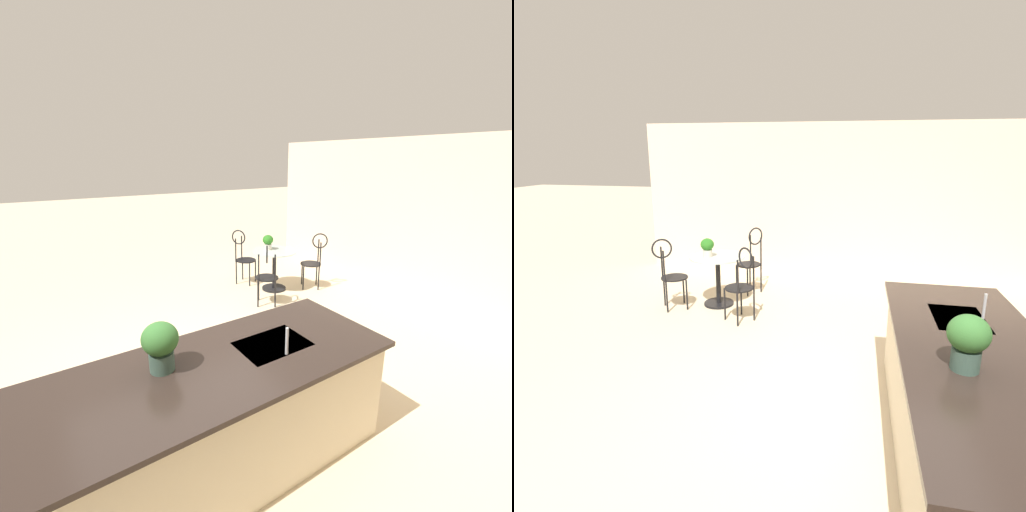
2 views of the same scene
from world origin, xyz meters
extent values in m
plane|color=beige|center=(0.00, 0.00, 0.00)|extent=(40.00, 40.00, 0.00)
cube|color=beige|center=(-4.26, 0.00, 1.35)|extent=(0.12, 7.80, 2.70)
cube|color=beige|center=(0.30, 0.85, 0.44)|extent=(2.70, 0.96, 0.88)
cube|color=#2D231E|center=(0.30, 0.85, 0.90)|extent=(2.80, 1.06, 0.04)
cube|color=#B2B5BA|center=(-0.25, 0.85, 0.91)|extent=(0.56, 0.40, 0.03)
cylinder|color=black|center=(-2.36, -1.95, 0.01)|extent=(0.44, 0.44, 0.03)
cylinder|color=black|center=(-2.36, -1.95, 0.38)|extent=(0.07, 0.07, 0.69)
cylinder|color=#B2C6C1|center=(-2.36, -1.95, 0.73)|extent=(0.80, 0.80, 0.01)
cylinder|color=black|center=(-2.78, -1.62, 0.23)|extent=(0.03, 0.03, 0.45)
cylinder|color=black|center=(-2.95, -1.85, 0.23)|extent=(0.03, 0.03, 0.45)
cylinder|color=black|center=(-3.01, -1.45, 0.23)|extent=(0.03, 0.03, 0.45)
cylinder|color=black|center=(-3.17, -1.68, 0.23)|extent=(0.03, 0.03, 0.45)
cylinder|color=black|center=(-2.98, -1.65, 0.46)|extent=(0.53, 0.53, 0.02)
cylinder|color=black|center=(-3.02, -1.46, 0.68)|extent=(0.03, 0.03, 0.45)
cylinder|color=black|center=(-3.18, -1.67, 0.68)|extent=(0.03, 0.03, 0.45)
torus|color=black|center=(-3.10, -1.56, 0.90)|extent=(0.24, 0.19, 0.28)
cylinder|color=black|center=(-2.29, -2.47, 0.23)|extent=(0.03, 0.03, 0.45)
cylinder|color=black|center=(-2.06, -2.32, 0.23)|extent=(0.03, 0.03, 0.45)
cylinder|color=black|center=(-2.14, -2.71, 0.23)|extent=(0.03, 0.03, 0.45)
cylinder|color=black|center=(-1.90, -2.56, 0.23)|extent=(0.03, 0.03, 0.45)
cylinder|color=black|center=(-2.10, -2.52, 0.46)|extent=(0.53, 0.53, 0.02)
cylinder|color=black|center=(-2.13, -2.71, 0.68)|extent=(0.03, 0.03, 0.45)
cylinder|color=black|center=(-1.91, -2.57, 0.68)|extent=(0.03, 0.03, 0.45)
torus|color=black|center=(-2.02, -2.64, 0.90)|extent=(0.18, 0.25, 0.28)
cylinder|color=black|center=(-1.83, -1.68, 0.23)|extent=(0.03, 0.03, 0.45)
cylinder|color=black|center=(-2.05, -1.51, 0.23)|extent=(0.03, 0.03, 0.45)
cylinder|color=black|center=(-1.66, -1.45, 0.23)|extent=(0.03, 0.03, 0.45)
cylinder|color=black|center=(-1.89, -1.29, 0.23)|extent=(0.03, 0.03, 0.45)
cylinder|color=black|center=(-1.86, -1.48, 0.46)|extent=(0.53, 0.53, 0.02)
cylinder|color=black|center=(-1.66, -1.44, 0.68)|extent=(0.03, 0.03, 0.45)
cylinder|color=black|center=(-1.87, -1.28, 0.68)|extent=(0.03, 0.03, 0.45)
torus|color=black|center=(-1.77, -1.36, 0.90)|extent=(0.19, 0.24, 0.28)
cylinder|color=#B2B5BA|center=(-0.25, 1.03, 1.03)|extent=(0.02, 0.02, 0.22)
cylinder|color=beige|center=(-2.30, -2.08, 0.79)|extent=(0.13, 0.13, 0.11)
ellipsoid|color=#2B7221|center=(-2.30, -2.08, 0.92)|extent=(0.19, 0.19, 0.18)
cylinder|color=#385147|center=(0.60, 0.70, 0.99)|extent=(0.17, 0.17, 0.14)
ellipsoid|color=#33682E|center=(0.60, 0.70, 1.16)|extent=(0.25, 0.25, 0.23)
camera|label=1|loc=(1.20, 2.79, 2.35)|focal=23.78mm
camera|label=2|loc=(3.08, -0.01, 2.25)|focal=28.66mm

